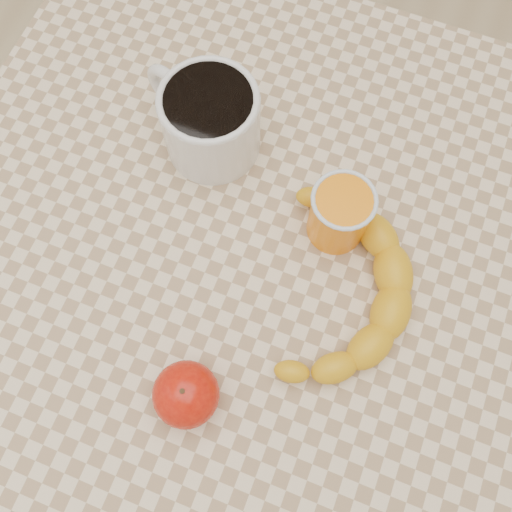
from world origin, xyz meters
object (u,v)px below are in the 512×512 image
(coffee_mug, at_px, (209,119))
(banana, at_px, (340,289))
(table, at_px, (256,283))
(apple, at_px, (186,394))
(orange_juice_glass, at_px, (340,214))

(coffee_mug, distance_m, banana, 0.24)
(table, relative_size, apple, 11.54)
(table, xyz_separation_m, banana, (0.10, -0.00, 0.11))
(apple, bearing_deg, orange_juice_glass, 71.08)
(orange_juice_glass, bearing_deg, apple, -108.92)
(table, xyz_separation_m, orange_juice_glass, (0.07, 0.07, 0.13))
(apple, height_order, banana, apple)
(orange_juice_glass, bearing_deg, coffee_mug, 163.15)
(table, xyz_separation_m, apple, (-0.01, -0.16, 0.12))
(table, bearing_deg, coffee_mug, 130.49)
(coffee_mug, bearing_deg, orange_juice_glass, -16.85)
(banana, bearing_deg, orange_juice_glass, 107.32)
(table, height_order, apple, apple)
(banana, bearing_deg, coffee_mug, 144.69)
(table, distance_m, apple, 0.20)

